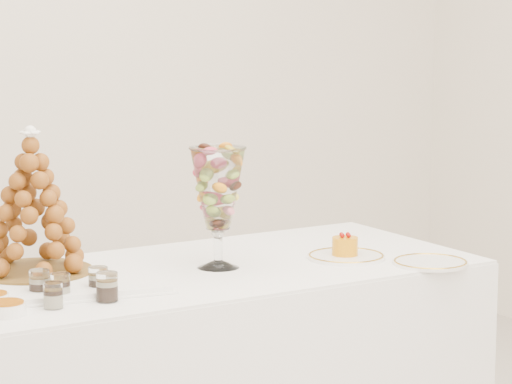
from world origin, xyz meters
TOP-DOWN VIEW (x-y plane):
  - lace_tray at (-0.47, 0.40)m, footprint 0.66×0.54m
  - macaron_vase at (0.04, 0.35)m, footprint 0.16×0.16m
  - cake_plate at (0.43, 0.25)m, footprint 0.23×0.23m
  - spare_plate at (0.59, 0.05)m, footprint 0.22×0.22m
  - verrine_a at (-0.54, 0.28)m, footprint 0.06×0.06m
  - verrine_b at (-0.51, 0.23)m, footprint 0.06×0.06m
  - verrine_c at (-0.39, 0.25)m, footprint 0.06×0.06m
  - verrine_d at (-0.56, 0.16)m, footprint 0.06×0.06m
  - verrine_e at (-0.41, 0.15)m, footprint 0.06×0.06m
  - ramekin_front at (-0.68, 0.16)m, footprint 0.10×0.10m
  - croquembouche at (-0.47, 0.49)m, footprint 0.33×0.33m
  - mousse_cake at (0.42, 0.25)m, footprint 0.08×0.08m

SIDE VIEW (x-z plane):
  - spare_plate at x=0.59m, z-range 0.71..0.72m
  - cake_plate at x=0.43m, z-range 0.71..0.72m
  - lace_tray at x=-0.47m, z-range 0.71..0.73m
  - ramekin_front at x=-0.68m, z-range 0.71..0.74m
  - verrine_d at x=-0.56m, z-range 0.71..0.78m
  - verrine_b at x=-0.51m, z-range 0.71..0.78m
  - verrine_c at x=-0.39m, z-range 0.71..0.78m
  - verrine_a at x=-0.54m, z-range 0.71..0.78m
  - verrine_e at x=-0.41m, z-range 0.71..0.79m
  - mousse_cake at x=0.42m, z-range 0.71..0.78m
  - croquembouche at x=-0.47m, z-range 0.72..1.13m
  - macaron_vase at x=0.04m, z-range 0.76..1.11m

